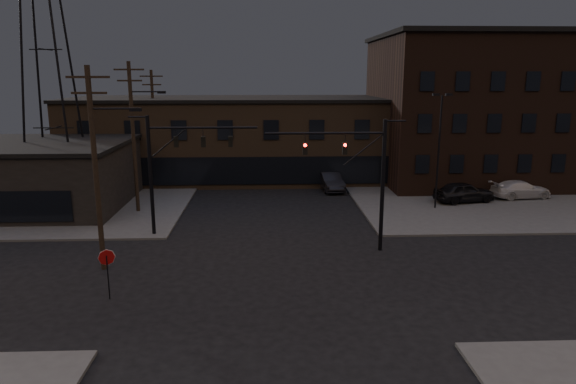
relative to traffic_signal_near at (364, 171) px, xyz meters
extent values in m
plane|color=black|center=(-5.36, -4.50, -4.93)|extent=(140.00, 140.00, 0.00)
cube|color=#474744|center=(16.64, 17.50, -4.86)|extent=(30.00, 30.00, 0.15)
cube|color=#474744|center=(-27.36, 17.50, -4.86)|extent=(30.00, 30.00, 0.15)
cube|color=#4A3827|center=(-5.36, 23.50, -0.93)|extent=(40.00, 12.00, 8.00)
cube|color=black|center=(16.64, 21.50, 2.07)|extent=(22.00, 16.00, 14.00)
cube|color=black|center=(-25.36, 11.50, -2.43)|extent=(16.00, 12.00, 5.00)
cylinder|color=black|center=(1.14, 0.00, -0.93)|extent=(0.24, 0.24, 8.00)
cylinder|color=black|center=(-2.36, 0.00, 2.27)|extent=(7.00, 0.14, 0.14)
cube|color=#FF140C|center=(-1.19, 0.00, 1.37)|extent=(0.28, 0.22, 0.70)
cube|color=#FF140C|center=(-3.52, 0.00, 1.37)|extent=(0.28, 0.22, 0.70)
cylinder|color=black|center=(-13.36, 3.50, -0.93)|extent=(0.24, 0.24, 8.00)
cylinder|color=black|center=(-9.86, 3.50, 2.27)|extent=(7.00, 0.14, 0.14)
cube|color=black|center=(-11.61, 3.50, 1.37)|extent=(0.28, 0.22, 0.70)
cube|color=black|center=(-9.86, 3.50, 1.37)|extent=(0.28, 0.22, 0.70)
cube|color=black|center=(-8.11, 3.50, 1.37)|extent=(0.28, 0.22, 0.70)
cylinder|color=black|center=(-13.36, -6.50, -3.83)|extent=(0.06, 0.06, 2.20)
cylinder|color=maroon|center=(-13.36, -6.48, -2.83)|extent=(0.72, 0.33, 0.76)
cylinder|color=black|center=(-14.86, -2.50, 0.57)|extent=(0.28, 0.28, 11.00)
cube|color=black|center=(-14.86, -2.50, 5.47)|extent=(2.20, 0.12, 0.12)
cube|color=black|center=(-14.86, -2.50, 4.67)|extent=(1.80, 0.12, 0.12)
cube|color=black|center=(-12.56, -2.50, 3.82)|extent=(0.60, 0.25, 0.18)
cylinder|color=black|center=(-15.86, 9.50, 0.82)|extent=(0.28, 0.28, 11.50)
cube|color=black|center=(-15.86, 9.50, 5.97)|extent=(2.20, 0.12, 0.12)
cube|color=black|center=(-15.86, 9.50, 5.17)|extent=(1.80, 0.12, 0.12)
cube|color=black|center=(-13.56, 9.50, 4.32)|extent=(0.60, 0.25, 0.18)
cylinder|color=black|center=(-16.86, 21.50, 0.57)|extent=(0.28, 0.28, 11.00)
cube|color=black|center=(-16.86, 21.50, 5.47)|extent=(2.20, 0.12, 0.12)
cube|color=black|center=(-16.86, 21.50, 4.67)|extent=(1.80, 0.12, 0.12)
cylinder|color=black|center=(7.64, 9.50, -0.43)|extent=(0.14, 0.14, 9.00)
cube|color=black|center=(7.14, 9.50, 4.12)|extent=(0.50, 0.28, 0.18)
cube|color=black|center=(8.14, 9.50, 4.12)|extent=(0.50, 0.28, 0.18)
cylinder|color=black|center=(13.64, 14.50, -0.43)|extent=(0.14, 0.14, 9.00)
cube|color=black|center=(13.14, 14.50, 4.12)|extent=(0.50, 0.28, 0.18)
cube|color=black|center=(14.14, 14.50, 4.12)|extent=(0.50, 0.28, 0.18)
imported|color=black|center=(10.62, 11.31, -3.93)|extent=(5.32, 3.01, 1.71)
imported|color=silver|center=(16.06, 12.53, -4.03)|extent=(5.38, 2.77, 1.49)
imported|color=black|center=(0.14, 16.92, -4.11)|extent=(2.31, 5.18, 1.65)
camera|label=1|loc=(-5.74, -29.69, 5.56)|focal=32.00mm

